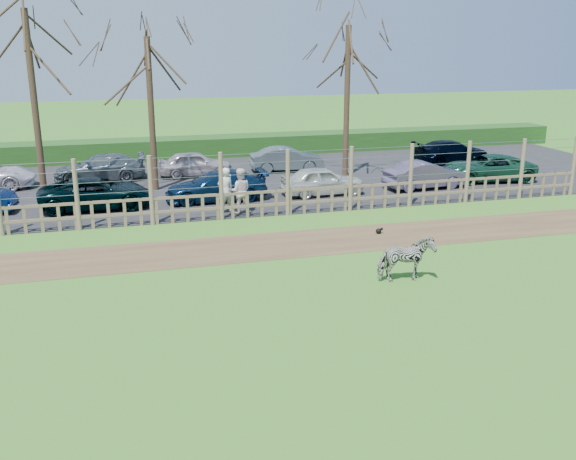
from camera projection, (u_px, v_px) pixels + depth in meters
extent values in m
plane|color=#609930|center=(276.00, 302.00, 16.16)|extent=(120.00, 120.00, 0.00)
cube|color=brown|center=(241.00, 248.00, 20.31)|extent=(34.00, 2.80, 0.01)
cube|color=#232326|center=(198.00, 183.00, 29.56)|extent=(44.00, 13.00, 0.04)
cube|color=#1E4716|center=(181.00, 148.00, 35.88)|extent=(46.00, 2.00, 1.10)
cube|color=brown|center=(222.00, 208.00, 23.42)|extent=(30.00, 0.06, 0.10)
cube|color=brown|center=(221.00, 195.00, 23.28)|extent=(30.00, 0.06, 0.10)
cylinder|color=brown|center=(77.00, 195.00, 21.93)|extent=(0.16, 0.16, 2.50)
cylinder|color=brown|center=(151.00, 191.00, 22.56)|extent=(0.16, 0.16, 2.50)
cylinder|color=brown|center=(221.00, 187.00, 23.20)|extent=(0.16, 0.16, 2.50)
cylinder|color=brown|center=(288.00, 183.00, 23.83)|extent=(0.16, 0.16, 2.50)
cylinder|color=brown|center=(351.00, 179.00, 24.46)|extent=(0.16, 0.16, 2.50)
cylinder|color=brown|center=(411.00, 175.00, 25.10)|extent=(0.16, 0.16, 2.50)
cylinder|color=brown|center=(468.00, 172.00, 25.73)|extent=(0.16, 0.16, 2.50)
cylinder|color=brown|center=(522.00, 169.00, 26.37)|extent=(0.16, 0.16, 2.50)
cylinder|color=brown|center=(574.00, 166.00, 27.00)|extent=(0.16, 0.16, 2.50)
cylinder|color=gray|center=(221.00, 187.00, 23.20)|extent=(30.00, 0.02, 0.02)
cylinder|color=gray|center=(221.00, 176.00, 23.08)|extent=(30.00, 0.02, 0.02)
cylinder|color=gray|center=(221.00, 165.00, 22.97)|extent=(30.00, 0.02, 0.02)
cylinder|color=gray|center=(220.00, 155.00, 22.87)|extent=(30.00, 0.02, 0.02)
cylinder|color=#3D2B1E|center=(35.00, 109.00, 25.00)|extent=(0.26, 0.26, 7.50)
cylinder|color=#3D2B1E|center=(151.00, 116.00, 27.21)|extent=(0.26, 0.26, 6.50)
cylinder|color=#3D2B1E|center=(347.00, 104.00, 29.88)|extent=(0.26, 0.26, 7.00)
imported|color=gray|center=(406.00, 259.00, 17.36)|extent=(1.52, 0.72, 1.27)
imported|color=beige|center=(226.00, 190.00, 24.18)|extent=(0.71, 0.56, 1.72)
imported|color=silver|center=(240.00, 191.00, 24.03)|extent=(0.92, 0.76, 1.72)
sphere|color=black|center=(378.00, 231.00, 21.82)|extent=(0.19, 0.19, 0.19)
sphere|color=black|center=(382.00, 229.00, 21.83)|extent=(0.10, 0.10, 0.10)
imported|color=black|center=(97.00, 193.00, 24.83)|extent=(4.32, 2.00, 1.20)
imported|color=#0B2241|center=(216.00, 186.00, 26.06)|extent=(4.16, 1.73, 1.20)
imported|color=silver|center=(323.00, 181.00, 27.04)|extent=(3.56, 1.52, 1.20)
imported|color=#5F5270|center=(425.00, 175.00, 28.20)|extent=(3.73, 1.56, 1.20)
imported|color=#1A5236|center=(487.00, 168.00, 29.75)|extent=(4.54, 2.53, 1.20)
imported|color=#505C63|center=(100.00, 168.00, 29.81)|extent=(4.14, 1.70, 1.20)
imported|color=beige|center=(195.00, 164.00, 30.79)|extent=(3.55, 1.49, 1.20)
imported|color=slate|center=(287.00, 159.00, 31.97)|extent=(3.74, 1.57, 1.20)
imported|color=black|center=(452.00, 152.00, 34.07)|extent=(4.18, 1.80, 1.20)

